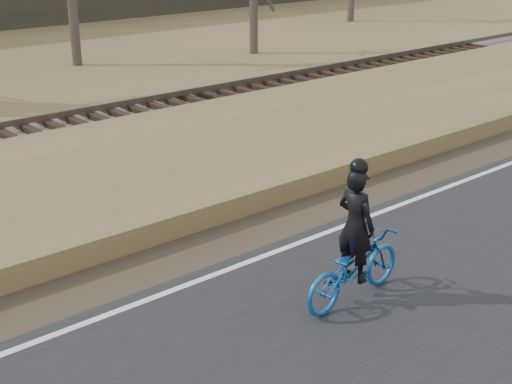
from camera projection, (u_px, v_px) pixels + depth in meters
ground at (328, 242)px, 12.51m from camera, size 120.00×120.00×0.00m
road at (447, 294)px, 10.71m from camera, size 120.00×6.00×0.06m
edge_line at (320, 235)px, 12.63m from camera, size 120.00×0.12×0.01m
shoulder at (283, 220)px, 13.36m from camera, size 120.00×1.60×0.04m
embankment at (190, 169)px, 15.43m from camera, size 120.00×5.00×0.44m
ballast at (105, 131)px, 18.15m from camera, size 120.00×3.00×0.45m
railroad at (104, 120)px, 18.04m from camera, size 120.00×2.40×0.29m
cyclist at (354, 257)px, 10.28m from camera, size 2.03×0.83×2.19m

